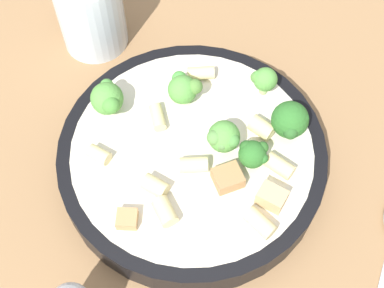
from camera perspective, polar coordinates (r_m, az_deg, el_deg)
ground_plane at (r=0.58m, az=-0.00°, el=-2.33°), size 2.00×2.00×0.00m
pasta_bowl at (r=0.56m, az=-0.00°, el=-1.30°), size 0.28×0.28×0.04m
broccoli_floret_0 at (r=0.52m, az=3.39°, el=0.71°), size 0.03×0.03×0.04m
broccoli_floret_1 at (r=0.57m, az=7.69°, el=6.84°), size 0.03×0.03×0.04m
broccoli_floret_2 at (r=0.56m, az=-9.00°, el=4.79°), size 0.03×0.04×0.04m
broccoli_floret_3 at (r=0.54m, az=10.47°, el=2.50°), size 0.04×0.04×0.04m
broccoli_floret_4 at (r=0.56m, az=-0.92°, el=5.97°), size 0.03×0.04×0.03m
broccoli_floret_5 at (r=0.52m, az=6.52°, el=-1.02°), size 0.03×0.03×0.03m
rigatoni_0 at (r=0.55m, az=7.44°, el=1.74°), size 0.02×0.03×0.02m
rigatoni_1 at (r=0.59m, az=0.95°, el=7.58°), size 0.03×0.03×0.01m
rigatoni_2 at (r=0.53m, az=9.34°, el=-2.32°), size 0.02×0.03×0.02m
rigatoni_3 at (r=0.56m, az=-3.68°, el=2.87°), size 0.03×0.03×0.01m
rigatoni_4 at (r=0.50m, az=-2.90°, el=-7.22°), size 0.03×0.03×0.02m
rigatoni_5 at (r=0.50m, az=7.28°, el=-8.33°), size 0.02×0.03×0.02m
rigatoni_6 at (r=0.52m, az=-3.68°, el=-4.69°), size 0.02×0.03×0.02m
rigatoni_7 at (r=0.54m, az=-9.89°, el=-1.13°), size 0.02×0.02×0.01m
rigatoni_8 at (r=0.53m, az=0.18°, el=-2.23°), size 0.03×0.03×0.02m
chicken_chunk_0 at (r=0.52m, az=8.68°, el=-5.40°), size 0.02×0.03×0.02m
chicken_chunk_1 at (r=0.52m, az=3.84°, el=-3.63°), size 0.04×0.04×0.02m
chicken_chunk_2 at (r=0.51m, az=-6.87°, el=-7.99°), size 0.03×0.03×0.01m
drinking_glass at (r=0.66m, az=-10.69°, el=13.38°), size 0.08×0.08×0.10m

